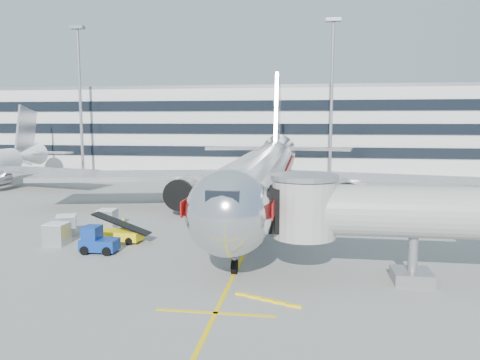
# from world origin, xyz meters

# --- Properties ---
(ground) EXTENTS (180.00, 180.00, 0.00)m
(ground) POSITION_xyz_m (0.00, 0.00, 0.00)
(ground) COLOR gray
(ground) RESTS_ON ground
(lead_in_line) EXTENTS (0.25, 70.00, 0.01)m
(lead_in_line) POSITION_xyz_m (0.00, 10.00, 0.01)
(lead_in_line) COLOR yellow
(lead_in_line) RESTS_ON ground
(stop_bar) EXTENTS (6.00, 0.25, 0.01)m
(stop_bar) POSITION_xyz_m (0.00, -14.00, 0.01)
(stop_bar) COLOR yellow
(stop_bar) RESTS_ON ground
(main_jet) EXTENTS (50.95, 48.70, 16.06)m
(main_jet) POSITION_xyz_m (0.00, 11.72, 4.23)
(main_jet) COLOR silver
(main_jet) RESTS_ON ground
(jet_bridge) EXTENTS (17.80, 4.50, 7.00)m
(jet_bridge) POSITION_xyz_m (12.18, -8.00, 3.87)
(jet_bridge) COLOR silver
(jet_bridge) RESTS_ON ground
(terminal) EXTENTS (150.00, 24.25, 15.60)m
(terminal) POSITION_xyz_m (0.00, 57.95, 7.80)
(terminal) COLOR silver
(terminal) RESTS_ON ground
(light_mast_west) EXTENTS (2.40, 1.20, 25.45)m
(light_mast_west) POSITION_xyz_m (-35.00, 42.00, 14.88)
(light_mast_west) COLOR gray
(light_mast_west) RESTS_ON ground
(light_mast_centre) EXTENTS (2.40, 1.20, 25.45)m
(light_mast_centre) POSITION_xyz_m (8.00, 42.00, 14.88)
(light_mast_centre) COLOR gray
(light_mast_centre) RESTS_ON ground
(belt_loader) EXTENTS (4.71, 2.07, 2.22)m
(belt_loader) POSITION_xyz_m (-10.49, -1.60, 0.63)
(belt_loader) COLOR yellow
(belt_loader) RESTS_ON ground
(baggage_tug) EXTENTS (2.57, 1.66, 1.92)m
(baggage_tug) POSITION_xyz_m (-10.44, -4.78, 0.84)
(baggage_tug) COLOR navy
(baggage_tug) RESTS_ON ground
(cargo_container_left) EXTENTS (1.58, 1.58, 1.67)m
(cargo_container_left) POSITION_xyz_m (-14.45, -3.17, 0.84)
(cargo_container_left) COLOR #A8AAAF
(cargo_container_left) RESTS_ON ground
(cargo_container_right) EXTENTS (1.57, 1.57, 1.60)m
(cargo_container_right) POSITION_xyz_m (-13.13, 2.98, 0.81)
(cargo_container_right) COLOR #A8AAAF
(cargo_container_right) RESTS_ON ground
(cargo_container_front) EXTENTS (2.06, 2.06, 1.66)m
(cargo_container_front) POSITION_xyz_m (-15.29, -0.20, 0.83)
(cargo_container_front) COLOR #A8AAAF
(cargo_container_front) RESTS_ON ground
(ramp_worker) EXTENTS (0.73, 0.70, 1.69)m
(ramp_worker) POSITION_xyz_m (-10.02, -0.91, 0.84)
(ramp_worker) COLOR #B8DA17
(ramp_worker) RESTS_ON ground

